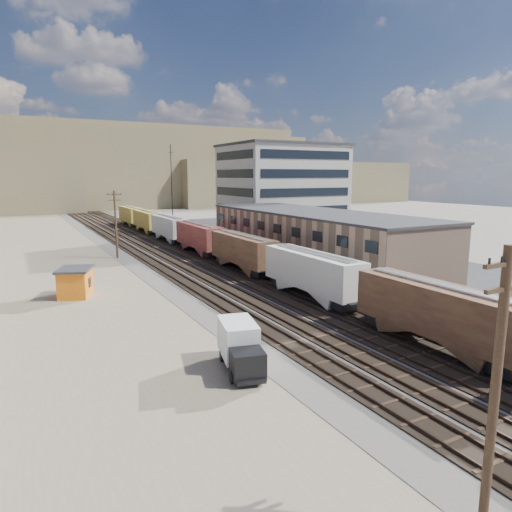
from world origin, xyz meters
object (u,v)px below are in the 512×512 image
freight_train (219,242)px  box_truck (240,346)px  maintenance_shed (75,282)px  utility_pole_south (496,387)px  parked_car_blue (274,235)px  utility_pole_north (116,223)px  parked_car_red (481,299)px

freight_train → box_truck: bearing=-111.7°
maintenance_shed → box_truck: bearing=-73.8°
utility_pole_south → parked_car_blue: (31.73, 67.88, -4.57)m
utility_pole_south → utility_pole_north: same height
freight_train → maintenance_shed: 23.31m
utility_pole_north → box_truck: size_ratio=1.74×
parked_car_blue → utility_pole_north: bearing=145.3°
parked_car_red → parked_car_blue: bearing=56.6°
box_truck → parked_car_red: bearing=3.7°
utility_pole_south → utility_pole_north: 60.00m
freight_train → utility_pole_north: size_ratio=11.97×
freight_train → maintenance_shed: (-20.60, -10.83, -1.29)m
utility_pole_south → box_truck: 16.51m
box_truck → freight_train: bearing=68.3°
freight_train → maintenance_shed: bearing=-152.3°
utility_pole_north → parked_car_red: (24.52, -42.31, -4.51)m
freight_train → parked_car_red: (12.23, -32.78, -2.01)m
utility_pole_south → parked_car_blue: size_ratio=1.90×
freight_train → parked_car_red: 35.04m
freight_train → utility_pole_south: (-12.30, -50.47, 2.50)m
utility_pole_north → parked_car_red: utility_pole_north is taller
parked_car_blue → parked_car_red: bearing=-146.8°
box_truck → maintenance_shed: maintenance_shed is taller
utility_pole_south → box_truck: size_ratio=1.74×
box_truck → maintenance_shed: bearing=106.2°
utility_pole_north → box_truck: bearing=-91.8°
maintenance_shed → parked_car_red: (32.82, -21.95, -0.72)m
utility_pole_north → maintenance_shed: 22.31m
parked_car_red → parked_car_blue: parked_car_red is taller
utility_pole_south → utility_pole_north: (0.00, 60.00, 0.00)m
utility_pole_north → parked_car_blue: size_ratio=1.90×
utility_pole_south → freight_train: bearing=76.3°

